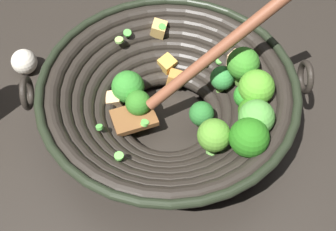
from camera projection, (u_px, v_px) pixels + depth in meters
name	position (u px, v px, depth m)	size (l,w,h in m)	color
ground_plane	(168.00, 123.00, 0.74)	(4.00, 4.00, 0.00)	#28231E
wok	(172.00, 98.00, 0.68)	(0.41, 0.44, 0.25)	black
garlic_bulb	(24.00, 62.00, 0.79)	(0.05, 0.05, 0.05)	silver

